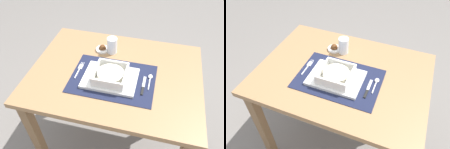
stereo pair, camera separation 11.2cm
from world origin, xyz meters
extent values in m
plane|color=slate|center=(0.00, 0.00, 0.00)|extent=(6.00, 6.00, 0.00)
cube|color=#936D47|center=(0.00, 0.00, 0.72)|extent=(0.93, 0.69, 0.03)
cube|color=brown|center=(-0.41, -0.30, 0.35)|extent=(0.05, 0.05, 0.70)
cube|color=brown|center=(-0.41, 0.30, 0.35)|extent=(0.05, 0.05, 0.70)
cube|color=brown|center=(0.41, 0.30, 0.35)|extent=(0.05, 0.05, 0.70)
cube|color=#191E38|center=(0.00, -0.06, 0.74)|extent=(0.44, 0.31, 0.00)
cube|color=white|center=(-0.01, -0.07, 0.75)|extent=(0.28, 0.20, 0.02)
cube|color=white|center=(-0.01, -0.07, 0.76)|extent=(0.17, 0.17, 0.01)
cube|color=white|center=(-0.09, -0.07, 0.79)|extent=(0.01, 0.17, 0.04)
cube|color=white|center=(0.07, -0.07, 0.79)|extent=(0.01, 0.17, 0.04)
cube|color=white|center=(-0.01, -0.15, 0.79)|extent=(0.15, 0.01, 0.04)
cube|color=white|center=(-0.01, 0.01, 0.79)|extent=(0.15, 0.01, 0.04)
cylinder|color=beige|center=(-0.01, -0.07, 0.78)|extent=(0.14, 0.14, 0.03)
cube|color=silver|center=(-0.20, -0.07, 0.74)|extent=(0.01, 0.08, 0.00)
cube|color=silver|center=(-0.20, -0.01, 0.74)|extent=(0.02, 0.04, 0.00)
cylinder|color=silver|center=(-0.20, 0.01, 0.74)|extent=(0.00, 0.02, 0.00)
cylinder|color=silver|center=(-0.20, 0.01, 0.74)|extent=(0.00, 0.02, 0.00)
cylinder|color=silver|center=(-0.19, 0.01, 0.74)|extent=(0.00, 0.02, 0.00)
cube|color=silver|center=(0.19, -0.05, 0.74)|extent=(0.01, 0.08, 0.00)
ellipsoid|color=silver|center=(0.19, 0.00, 0.74)|extent=(0.02, 0.03, 0.01)
cube|color=black|center=(0.16, -0.11, 0.74)|extent=(0.01, 0.05, 0.01)
cube|color=silver|center=(0.16, -0.04, 0.74)|extent=(0.01, 0.08, 0.00)
cylinder|color=white|center=(-0.06, 0.17, 0.78)|extent=(0.06, 0.06, 0.10)
cylinder|color=maroon|center=(-0.06, 0.17, 0.76)|extent=(0.05, 0.05, 0.05)
cylinder|color=white|center=(-0.12, 0.17, 0.74)|extent=(0.08, 0.08, 0.01)
sphere|color=#593319|center=(-0.12, 0.17, 0.75)|extent=(0.04, 0.04, 0.04)
camera|label=1|loc=(0.19, -0.84, 1.54)|focal=34.59mm
camera|label=2|loc=(0.30, -0.81, 1.54)|focal=34.59mm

